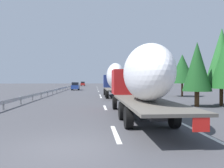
% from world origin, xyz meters
% --- Properties ---
extents(ground_plane, '(260.00, 260.00, 0.00)m').
position_xyz_m(ground_plane, '(40.00, 0.00, 0.00)').
color(ground_plane, '#424247').
extents(lane_stripe_0, '(3.20, 0.20, 0.01)m').
position_xyz_m(lane_stripe_0, '(2.00, -1.80, 0.00)').
color(lane_stripe_0, white).
rests_on(lane_stripe_0, ground_plane).
extents(lane_stripe_1, '(3.20, 0.20, 0.01)m').
position_xyz_m(lane_stripe_1, '(11.33, -1.80, 0.00)').
color(lane_stripe_1, white).
rests_on(lane_stripe_1, ground_plane).
extents(lane_stripe_2, '(3.20, 0.20, 0.01)m').
position_xyz_m(lane_stripe_2, '(23.09, -1.80, 0.00)').
color(lane_stripe_2, white).
rests_on(lane_stripe_2, ground_plane).
extents(lane_stripe_3, '(3.20, 0.20, 0.01)m').
position_xyz_m(lane_stripe_3, '(27.58, -1.80, 0.00)').
color(lane_stripe_3, white).
rests_on(lane_stripe_3, ground_plane).
extents(lane_stripe_4, '(3.20, 0.20, 0.01)m').
position_xyz_m(lane_stripe_4, '(39.60, -1.80, 0.00)').
color(lane_stripe_4, white).
rests_on(lane_stripe_4, ground_plane).
extents(lane_stripe_5, '(3.20, 0.20, 0.01)m').
position_xyz_m(lane_stripe_5, '(50.61, -1.80, 0.00)').
color(lane_stripe_5, white).
rests_on(lane_stripe_5, ground_plane).
extents(lane_stripe_6, '(3.20, 0.20, 0.01)m').
position_xyz_m(lane_stripe_6, '(64.50, -1.80, 0.00)').
color(lane_stripe_6, white).
rests_on(lane_stripe_6, ground_plane).
extents(lane_stripe_7, '(3.20, 0.20, 0.01)m').
position_xyz_m(lane_stripe_7, '(75.45, -1.80, 0.00)').
color(lane_stripe_7, white).
rests_on(lane_stripe_7, ground_plane).
extents(edge_line_right, '(110.00, 0.20, 0.01)m').
position_xyz_m(edge_line_right, '(45.00, -5.50, 0.00)').
color(edge_line_right, white).
rests_on(edge_line_right, ground_plane).
extents(truck_lead, '(12.84, 2.55, 4.48)m').
position_xyz_m(truck_lead, '(22.78, -3.60, 2.53)').
color(truck_lead, navy).
rests_on(truck_lead, ground_plane).
extents(truck_trailing, '(13.34, 2.55, 4.12)m').
position_xyz_m(truck_trailing, '(5.45, -3.60, 2.36)').
color(truck_trailing, '#B21919').
rests_on(truck_trailing, ground_plane).
extents(car_red_compact, '(4.62, 1.74, 1.81)m').
position_xyz_m(car_red_compact, '(88.07, 3.86, 0.92)').
color(car_red_compact, red).
rests_on(car_red_compact, ground_plane).
extents(car_blue_sedan, '(4.62, 1.72, 1.85)m').
position_xyz_m(car_blue_sedan, '(46.55, 3.53, 0.93)').
color(car_blue_sedan, '#28479E').
rests_on(car_blue_sedan, ground_plane).
extents(road_sign, '(0.10, 0.90, 3.27)m').
position_xyz_m(road_sign, '(38.61, -6.70, 2.26)').
color(road_sign, gray).
rests_on(road_sign, ground_plane).
extents(tree_0, '(2.94, 2.94, 6.78)m').
position_xyz_m(tree_0, '(52.98, -12.51, 4.05)').
color(tree_0, '#472D19').
rests_on(tree_0, ground_plane).
extents(tree_1, '(3.62, 3.62, 5.97)m').
position_xyz_m(tree_1, '(23.73, -13.32, 3.91)').
color(tree_1, '#472D19').
rests_on(tree_1, ground_plane).
extents(tree_2, '(2.47, 2.47, 5.60)m').
position_xyz_m(tree_2, '(11.47, -9.77, 3.45)').
color(tree_2, '#472D19').
rests_on(tree_2, ground_plane).
extents(tree_3, '(2.91, 2.91, 5.02)m').
position_xyz_m(tree_3, '(76.24, -9.70, 3.13)').
color(tree_3, '#472D19').
rests_on(tree_3, ground_plane).
extents(tree_5, '(2.99, 2.99, 6.97)m').
position_xyz_m(tree_5, '(12.04, -12.32, 4.31)').
color(tree_5, '#472D19').
rests_on(tree_5, ground_plane).
extents(guardrail_median, '(94.00, 0.10, 0.76)m').
position_xyz_m(guardrail_median, '(43.00, 6.00, 0.58)').
color(guardrail_median, '#9EA0A5').
rests_on(guardrail_median, ground_plane).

